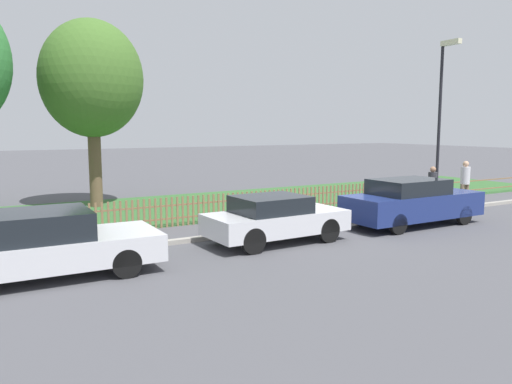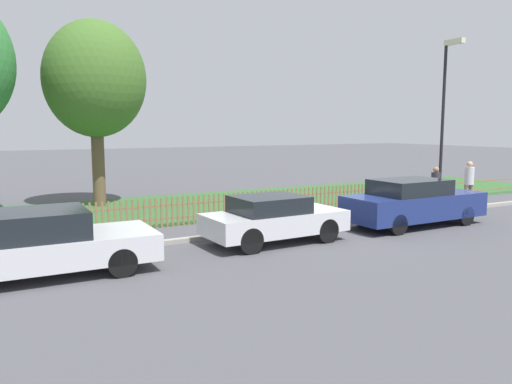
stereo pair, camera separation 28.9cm
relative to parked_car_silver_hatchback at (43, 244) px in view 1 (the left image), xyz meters
name	(u,v)px [view 1 (the left image)]	position (x,y,z in m)	size (l,w,h in m)	color
ground_plane	(330,226)	(8.30, 1.35, -0.68)	(120.00, 120.00, 0.00)	#4C4C51
kerb_stone	(328,223)	(8.30, 1.45, -0.62)	(31.73, 0.20, 0.12)	#9E998E
grass_strip	(242,202)	(8.30, 7.06, -0.68)	(31.73, 6.85, 0.01)	#33602D
park_fence	(289,202)	(8.30, 3.64, -0.23)	(31.73, 0.05, 0.91)	olive
parked_car_silver_hatchback	(43,244)	(0.00, 0.00, 0.00)	(4.47, 1.90, 1.36)	silver
parked_car_black_saloon	(275,218)	(5.66, 0.31, -0.04)	(3.79, 1.77, 1.24)	silver
parked_car_navy_estate	(412,202)	(10.56, 0.20, 0.05)	(4.59, 1.73, 1.44)	navy
covered_motorcycle	(278,206)	(7.00, 2.30, -0.11)	(1.91, 0.77, 0.94)	black
tree_behind_motorcycle	(92,80)	(2.94, 8.82, 4.07)	(3.76, 3.76, 6.96)	brown
pedestrian_near_fence	(432,185)	(13.46, 1.93, 0.21)	(0.37, 0.37, 1.59)	#2D3351
pedestrian_by_lamp	(465,180)	(15.33, 1.98, 0.29)	(0.40, 0.37, 1.72)	#7F6B51
street_lamp	(442,106)	(13.78, 1.93, 3.09)	(0.20, 0.79, 6.06)	black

